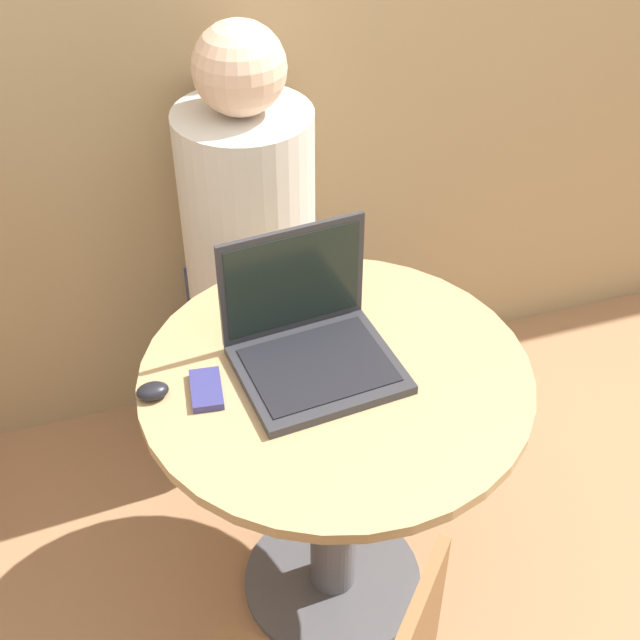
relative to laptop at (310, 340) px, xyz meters
name	(u,v)px	position (x,y,z in m)	size (l,w,h in m)	color
ground_plane	(333,581)	(0.04, -0.05, -0.76)	(12.00, 12.00, 0.00)	#9E704C
round_table	(335,445)	(0.04, -0.05, -0.26)	(0.78, 0.78, 0.71)	#4C4C51
laptop	(310,340)	(0.00, 0.00, 0.00)	(0.33, 0.29, 0.26)	#2D2D33
cell_phone	(206,389)	(-0.22, -0.03, -0.05)	(0.07, 0.11, 0.02)	navy
computer_mouse	(153,391)	(-0.32, -0.01, -0.04)	(0.06, 0.04, 0.03)	black
person_seated	(248,272)	(0.01, 0.59, -0.25)	(0.33, 0.51, 1.20)	#3D4766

